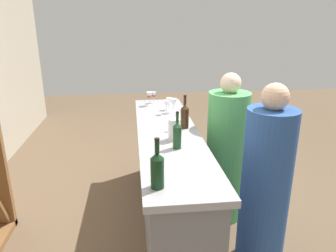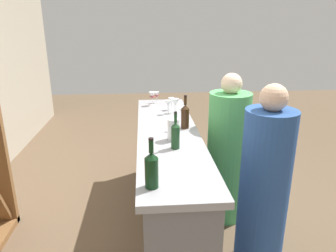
{
  "view_description": "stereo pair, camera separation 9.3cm",
  "coord_description": "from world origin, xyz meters",
  "px_view_note": "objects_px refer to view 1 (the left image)",
  "views": [
    {
      "loc": [
        -2.73,
        0.31,
        1.94
      ],
      "look_at": [
        0.0,
        0.0,
        1.03
      ],
      "focal_mm": 33.87,
      "sensor_mm": 36.0,
      "label": 1
    },
    {
      "loc": [
        -2.74,
        0.22,
        1.94
      ],
      "look_at": [
        0.0,
        0.0,
        1.03
      ],
      "focal_mm": 33.87,
      "sensor_mm": 36.0,
      "label": 2
    }
  ],
  "objects_px": {
    "person_left_guest": "(226,154)",
    "person_center_guest": "(265,187)",
    "wine_glass_near_left": "(182,113)",
    "water_pitcher": "(174,129)",
    "wine_bottle_second_left_olive_green": "(177,135)",
    "wine_glass_far_left": "(166,104)",
    "wine_bottle_center_amber_brown": "(185,116)",
    "wine_glass_far_right": "(150,96)",
    "wine_bottle_leftmost_dark_green": "(157,169)",
    "wine_glass_far_center": "(154,95)",
    "wine_glass_near_right": "(169,101)",
    "wine_glass_near_center": "(173,103)"
  },
  "relations": [
    {
      "from": "wine_glass_near_left",
      "to": "person_center_guest",
      "type": "height_order",
      "value": "person_center_guest"
    },
    {
      "from": "wine_bottle_second_left_olive_green",
      "to": "wine_glass_far_left",
      "type": "xyz_separation_m",
      "value": [
        0.98,
        -0.02,
        -0.01
      ]
    },
    {
      "from": "wine_glass_far_left",
      "to": "person_center_guest",
      "type": "height_order",
      "value": "person_center_guest"
    },
    {
      "from": "person_left_guest",
      "to": "wine_bottle_second_left_olive_green",
      "type": "bearing_deg",
      "value": 47.08
    },
    {
      "from": "wine_glass_far_left",
      "to": "wine_bottle_center_amber_brown",
      "type": "bearing_deg",
      "value": -166.32
    },
    {
      "from": "wine_bottle_second_left_olive_green",
      "to": "wine_glass_far_center",
      "type": "xyz_separation_m",
      "value": [
        1.47,
        0.08,
        -0.02
      ]
    },
    {
      "from": "wine_glass_far_left",
      "to": "person_left_guest",
      "type": "bearing_deg",
      "value": -131.75
    },
    {
      "from": "wine_glass_near_left",
      "to": "wine_glass_near_center",
      "type": "bearing_deg",
      "value": 3.97
    },
    {
      "from": "water_pitcher",
      "to": "person_left_guest",
      "type": "height_order",
      "value": "person_left_guest"
    },
    {
      "from": "wine_glass_near_center",
      "to": "wine_glass_far_center",
      "type": "height_order",
      "value": "wine_glass_near_center"
    },
    {
      "from": "wine_glass_near_right",
      "to": "person_center_guest",
      "type": "xyz_separation_m",
      "value": [
        -1.35,
        -0.61,
        -0.38
      ]
    },
    {
      "from": "wine_bottle_leftmost_dark_green",
      "to": "person_center_guest",
      "type": "xyz_separation_m",
      "value": [
        0.41,
        -0.89,
        -0.4
      ]
    },
    {
      "from": "wine_glass_near_center",
      "to": "wine_glass_near_right",
      "type": "relative_size",
      "value": 1.13
    },
    {
      "from": "wine_glass_near_left",
      "to": "wine_glass_far_right",
      "type": "bearing_deg",
      "value": 19.79
    },
    {
      "from": "wine_bottle_center_amber_brown",
      "to": "wine_glass_far_left",
      "type": "relative_size",
      "value": 2.12
    },
    {
      "from": "wine_glass_far_center",
      "to": "person_left_guest",
      "type": "relative_size",
      "value": 0.09
    },
    {
      "from": "wine_bottle_center_amber_brown",
      "to": "wine_glass_near_left",
      "type": "distance_m",
      "value": 0.12
    },
    {
      "from": "wine_glass_far_right",
      "to": "wine_glass_near_right",
      "type": "bearing_deg",
      "value": -135.16
    },
    {
      "from": "wine_bottle_second_left_olive_green",
      "to": "person_left_guest",
      "type": "xyz_separation_m",
      "value": [
        0.49,
        -0.57,
        -0.41
      ]
    },
    {
      "from": "wine_bottle_center_amber_brown",
      "to": "person_center_guest",
      "type": "relative_size",
      "value": 0.21
    },
    {
      "from": "wine_bottle_leftmost_dark_green",
      "to": "wine_glass_near_center",
      "type": "relative_size",
      "value": 2.06
    },
    {
      "from": "wine_glass_far_center",
      "to": "wine_glass_far_left",
      "type": "bearing_deg",
      "value": -168.46
    },
    {
      "from": "wine_glass_far_center",
      "to": "person_center_guest",
      "type": "xyz_separation_m",
      "value": [
        -1.67,
        -0.76,
        -0.37
      ]
    },
    {
      "from": "wine_bottle_second_left_olive_green",
      "to": "wine_glass_far_right",
      "type": "height_order",
      "value": "wine_bottle_second_left_olive_green"
    },
    {
      "from": "wine_glass_far_center",
      "to": "wine_glass_far_right",
      "type": "distance_m",
      "value": 0.13
    },
    {
      "from": "wine_bottle_second_left_olive_green",
      "to": "wine_glass_near_center",
      "type": "height_order",
      "value": "wine_bottle_second_left_olive_green"
    },
    {
      "from": "wine_bottle_center_amber_brown",
      "to": "wine_glass_near_center",
      "type": "bearing_deg",
      "value": 3.83
    },
    {
      "from": "wine_bottle_leftmost_dark_green",
      "to": "water_pitcher",
      "type": "xyz_separation_m",
      "value": [
        0.8,
        -0.21,
        -0.03
      ]
    },
    {
      "from": "wine_bottle_second_left_olive_green",
      "to": "wine_glass_near_left",
      "type": "xyz_separation_m",
      "value": [
        0.61,
        -0.13,
        -0.0
      ]
    },
    {
      "from": "wine_bottle_second_left_olive_green",
      "to": "wine_glass_near_right",
      "type": "bearing_deg",
      "value": -3.54
    },
    {
      "from": "wine_glass_near_right",
      "to": "water_pitcher",
      "type": "bearing_deg",
      "value": 175.91
    },
    {
      "from": "person_left_guest",
      "to": "person_center_guest",
      "type": "height_order",
      "value": "person_center_guest"
    },
    {
      "from": "wine_bottle_second_left_olive_green",
      "to": "wine_glass_far_center",
      "type": "height_order",
      "value": "wine_bottle_second_left_olive_green"
    },
    {
      "from": "wine_glass_near_left",
      "to": "water_pitcher",
      "type": "bearing_deg",
      "value": 162.49
    },
    {
      "from": "wine_glass_near_center",
      "to": "wine_glass_far_center",
      "type": "distance_m",
      "value": 0.48
    },
    {
      "from": "wine_bottle_center_amber_brown",
      "to": "wine_glass_far_center",
      "type": "bearing_deg",
      "value": 12.61
    },
    {
      "from": "wine_glass_far_left",
      "to": "person_left_guest",
      "type": "height_order",
      "value": "person_left_guest"
    },
    {
      "from": "water_pitcher",
      "to": "person_center_guest",
      "type": "height_order",
      "value": "person_center_guest"
    },
    {
      "from": "wine_bottle_leftmost_dark_green",
      "to": "wine_glass_far_center",
      "type": "relative_size",
      "value": 2.31
    },
    {
      "from": "wine_bottle_center_amber_brown",
      "to": "wine_glass_near_right",
      "type": "relative_size",
      "value": 2.3
    },
    {
      "from": "person_center_guest",
      "to": "wine_bottle_second_left_olive_green",
      "type": "bearing_deg",
      "value": -6.34
    },
    {
      "from": "wine_bottle_center_amber_brown",
      "to": "wine_glass_near_center",
      "type": "relative_size",
      "value": 2.04
    },
    {
      "from": "wine_glass_near_center",
      "to": "wine_glass_far_left",
      "type": "height_order",
      "value": "wine_glass_near_center"
    },
    {
      "from": "wine_bottle_center_amber_brown",
      "to": "wine_glass_near_right",
      "type": "xyz_separation_m",
      "value": [
        0.66,
        0.07,
        -0.02
      ]
    },
    {
      "from": "wine_glass_near_right",
      "to": "person_center_guest",
      "type": "bearing_deg",
      "value": -155.68
    },
    {
      "from": "wine_glass_near_left",
      "to": "wine_glass_far_right",
      "type": "xyz_separation_m",
      "value": [
        0.75,
        0.27,
        0.0
      ]
    },
    {
      "from": "wine_glass_far_right",
      "to": "person_center_guest",
      "type": "distance_m",
      "value": 1.8
    },
    {
      "from": "wine_glass_far_center",
      "to": "water_pitcher",
      "type": "xyz_separation_m",
      "value": [
        -1.28,
        -0.08,
        -0.0
      ]
    },
    {
      "from": "person_center_guest",
      "to": "wine_glass_near_left",
      "type": "bearing_deg",
      "value": -46.04
    },
    {
      "from": "wine_glass_near_right",
      "to": "water_pitcher",
      "type": "height_order",
      "value": "water_pitcher"
    }
  ]
}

